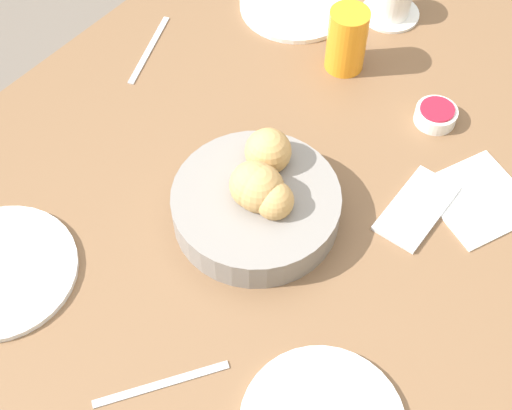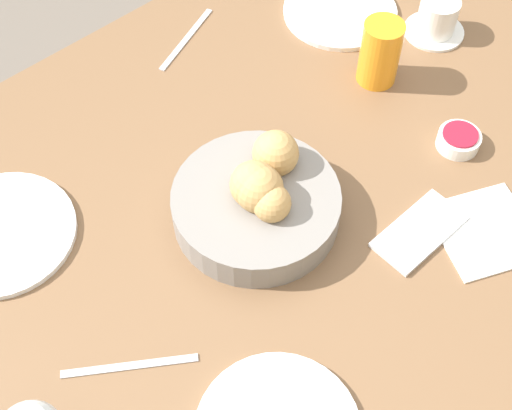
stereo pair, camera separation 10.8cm
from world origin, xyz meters
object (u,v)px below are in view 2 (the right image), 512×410
(plate_near_left, at_px, (340,11))
(bread_basket, at_px, (258,199))
(fork_silver, at_px, (186,39))
(cell_phone, at_px, (419,231))
(jam_bowl_berry, at_px, (459,140))
(juice_glass, at_px, (380,53))
(plate_near_right, at_px, (1,233))
(knife_silver, at_px, (130,366))
(napkin, at_px, (485,231))
(coffee_cup, at_px, (437,19))

(plate_near_left, bearing_deg, bread_basket, 29.43)
(fork_silver, relative_size, cell_phone, 1.16)
(jam_bowl_berry, distance_m, fork_silver, 0.53)
(bread_basket, relative_size, plate_near_left, 1.17)
(juice_glass, relative_size, jam_bowl_berry, 1.68)
(juice_glass, height_order, fork_silver, juice_glass)
(cell_phone, bearing_deg, juice_glass, -126.08)
(plate_near_right, bearing_deg, bread_basket, 143.62)
(knife_silver, xyz_separation_m, napkin, (-0.53, 0.19, 0.00))
(juice_glass, height_order, jam_bowl_berry, juice_glass)
(napkin, bearing_deg, cell_phone, -40.80)
(cell_phone, bearing_deg, fork_silver, -90.82)
(bread_basket, distance_m, napkin, 0.35)
(knife_silver, bearing_deg, juice_glass, -167.07)
(plate_near_left, xyz_separation_m, cell_phone, (0.28, 0.44, -0.00))
(fork_silver, xyz_separation_m, cell_phone, (0.01, 0.58, 0.00))
(coffee_cup, relative_size, fork_silver, 0.64)
(jam_bowl_berry, distance_m, napkin, 0.17)
(cell_phone, bearing_deg, jam_bowl_berry, -158.25)
(bread_basket, bearing_deg, fork_silver, -113.48)
(juice_glass, relative_size, coffee_cup, 1.06)
(bread_basket, height_order, knife_silver, bread_basket)
(plate_near_right, relative_size, knife_silver, 1.43)
(knife_silver, bearing_deg, coffee_cup, -169.15)
(cell_phone, bearing_deg, bread_basket, -49.93)
(jam_bowl_berry, bearing_deg, napkin, 53.11)
(bread_basket, xyz_separation_m, coffee_cup, (-0.53, -0.09, -0.01))
(coffee_cup, distance_m, fork_silver, 0.47)
(fork_silver, relative_size, knife_silver, 1.11)
(plate_near_right, distance_m, cell_phone, 0.63)
(bread_basket, distance_m, fork_silver, 0.42)
(napkin, bearing_deg, plate_near_left, -111.66)
(plate_near_left, relative_size, fork_silver, 1.25)
(bread_basket, relative_size, jam_bowl_berry, 3.60)
(juice_glass, height_order, coffee_cup, juice_glass)
(knife_silver, relative_size, napkin, 0.83)
(bread_basket, bearing_deg, jam_bowl_berry, 160.90)
(plate_near_right, xyz_separation_m, fork_silver, (-0.48, -0.15, -0.00))
(bread_basket, height_order, fork_silver, bread_basket)
(cell_phone, bearing_deg, plate_near_right, -41.63)
(fork_silver, distance_m, napkin, 0.65)
(jam_bowl_berry, bearing_deg, plate_near_right, -28.11)
(knife_silver, distance_m, napkin, 0.56)
(napkin, bearing_deg, juice_glass, -109.66)
(plate_near_left, relative_size, plate_near_right, 0.97)
(juice_glass, bearing_deg, plate_near_left, -115.56)
(jam_bowl_berry, bearing_deg, juice_glass, -94.74)
(juice_glass, distance_m, knife_silver, 0.67)
(juice_glass, distance_m, fork_silver, 0.36)
(fork_silver, bearing_deg, coffee_cup, 140.39)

